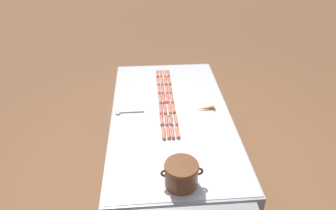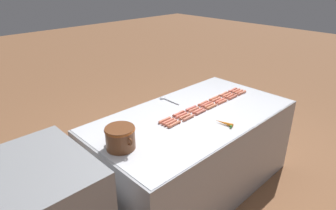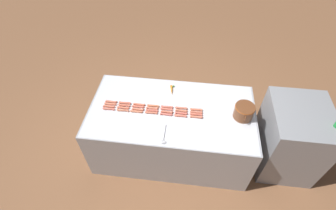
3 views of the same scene
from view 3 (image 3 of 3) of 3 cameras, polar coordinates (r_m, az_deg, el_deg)
The scene contains 34 objects.
ground_plane at distance 3.70m, azimuth 0.74°, elevation -9.76°, with size 20.00×20.00×0.00m, color brown.
griddle_counter at distance 3.36m, azimuth 0.81°, elevation -5.88°, with size 1.09×2.04×0.84m.
back_cabinet at distance 3.54m, azimuth 26.26°, elevation -6.94°, with size 0.81×0.70×1.00m, color gray.
hot_dog_0 at distance 3.19m, azimuth -12.94°, elevation 0.76°, with size 0.03×0.16×0.03m.
hot_dog_1 at distance 3.14m, azimuth -9.86°, elevation 0.48°, with size 0.03×0.16×0.03m.
hot_dog_2 at distance 3.09m, azimuth -6.66°, elevation 0.14°, with size 0.03×0.16×0.03m.
hot_dog_3 at distance 3.06m, azimuth -3.41°, elevation -0.16°, with size 0.03×0.16×0.03m.
hot_dog_4 at distance 3.05m, azimuth -0.16°, elevation -0.44°, with size 0.03×0.16×0.03m.
hot_dog_5 at distance 3.04m, azimuth 3.09°, elevation -0.69°, with size 0.03×0.16×0.03m.
hot_dog_6 at distance 3.04m, azimuth 6.55°, elevation -1.05°, with size 0.03×0.16×0.03m.
hot_dog_7 at distance 3.16m, azimuth -13.13°, elevation 0.25°, with size 0.03×0.16×0.03m.
hot_dog_8 at distance 3.11m, azimuth -10.05°, elevation -0.06°, with size 0.04×0.15×0.03m.
hot_dog_9 at distance 3.07m, azimuth -6.89°, elevation -0.35°, with size 0.03×0.16×0.03m.
hot_dog_10 at distance 3.04m, azimuth -3.63°, elevation -0.70°, with size 0.04×0.15×0.03m.
hot_dog_11 at distance 3.02m, azimuth -0.34°, elevation -0.94°, with size 0.03×0.16×0.03m.
hot_dog_12 at distance 3.01m, azimuth 3.08°, elevation -1.32°, with size 0.04×0.15×0.03m.
hot_dog_13 at distance 3.01m, azimuth 6.55°, elevation -1.64°, with size 0.03×0.16×0.03m.
hot_dog_14 at distance 3.14m, azimuth -13.43°, elevation -0.29°, with size 0.03×0.16×0.03m.
hot_dog_15 at distance 3.09m, azimuth -10.27°, elevation -0.60°, with size 0.03×0.16×0.03m.
hot_dog_16 at distance 3.04m, azimuth -6.94°, elevation -0.96°, with size 0.03×0.16×0.03m.
hot_dog_17 at distance 3.01m, azimuth -3.70°, elevation -1.25°, with size 0.03×0.16×0.03m.
hot_dog_18 at distance 2.99m, azimuth -0.25°, elevation -1.59°, with size 0.03×0.16×0.03m.
hot_dog_19 at distance 2.98m, azimuth 3.09°, elevation -1.88°, with size 0.03×0.16×0.03m.
hot_dog_20 at distance 2.99m, azimuth 6.50°, elevation -2.14°, with size 0.03×0.16×0.03m.
hot_dog_21 at distance 3.11m, azimuth -13.51°, elevation -0.85°, with size 0.03×0.16×0.03m.
hot_dog_22 at distance 3.06m, azimuth -10.36°, elevation -1.18°, with size 0.04×0.16×0.03m.
hot_dog_23 at distance 3.02m, azimuth -7.27°, elevation -1.48°, with size 0.03×0.16×0.03m.
hot_dog_24 at distance 2.99m, azimuth -3.85°, elevation -1.76°, with size 0.03×0.16×0.03m.
hot_dog_25 at distance 2.97m, azimuth -0.42°, elevation -2.14°, with size 0.03×0.16×0.03m.
hot_dog_26 at distance 2.96m, azimuth 2.90°, elevation -2.47°, with size 0.04×0.16×0.03m.
hot_dog_27 at distance 2.96m, azimuth 6.54°, elevation -2.73°, with size 0.03×0.16×0.03m.
bean_pot at distance 3.02m, azimuth 17.10°, elevation -1.26°, with size 0.29×0.24×0.18m.
serving_spoon at distance 2.76m, azimuth -1.05°, elevation -7.76°, with size 0.27×0.07×0.02m.
carrot at distance 3.25m, azimuth 0.88°, elevation 3.44°, with size 0.18×0.06×0.03m.
Camera 3 is at (1.99, 0.20, 3.12)m, focal length 26.48 mm.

